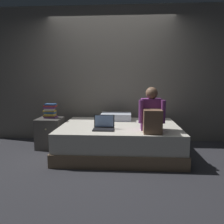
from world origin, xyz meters
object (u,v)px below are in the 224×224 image
at_px(laptop, 104,126).
at_px(pillow, 116,117).
at_px(nightstand, 50,133).
at_px(bed, 119,139).
at_px(book_stack, 50,111).
at_px(person_sitting, 152,114).

bearing_deg(laptop, pillow, 79.31).
bearing_deg(laptop, nightstand, 150.69).
bearing_deg(bed, book_stack, 167.48).
relative_size(bed, pillow, 3.57).
bearing_deg(nightstand, book_stack, 88.74).
xyz_separation_m(bed, pillow, (-0.08, 0.45, 0.32)).
bearing_deg(nightstand, pillow, 9.70).
bearing_deg(book_stack, laptop, -31.22).
height_order(bed, person_sitting, person_sitting).
bearing_deg(nightstand, laptop, -29.31).
xyz_separation_m(laptop, pillow, (0.15, 0.81, 0.01)).
distance_m(person_sitting, book_stack, 1.92).
bearing_deg(person_sitting, bed, 139.57).
relative_size(bed, laptop, 6.25).
relative_size(nightstand, person_sitting, 0.84).
distance_m(bed, nightstand, 1.32).
bearing_deg(nightstand, bed, -10.52).
bearing_deg(laptop, book_stack, 148.78).
xyz_separation_m(nightstand, pillow, (1.22, 0.21, 0.29)).
distance_m(laptop, pillow, 0.82).
bearing_deg(pillow, book_stack, -172.45).
xyz_separation_m(nightstand, person_sitting, (1.79, -0.66, 0.47)).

